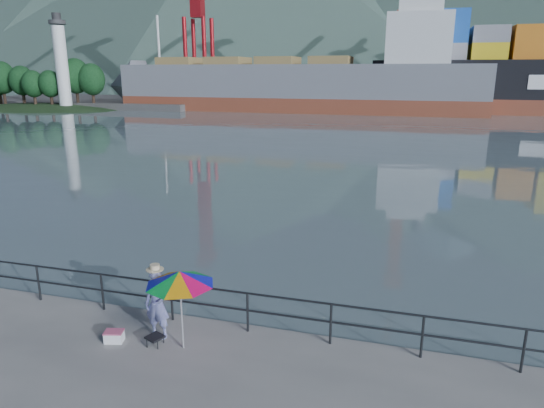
# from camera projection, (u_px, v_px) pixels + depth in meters

# --- Properties ---
(harbor_water) EXTENTS (500.00, 280.00, 0.00)m
(harbor_water) POSITION_uv_depth(u_px,v_px,m) (390.00, 94.00, 131.37)
(harbor_water) COLOR slate
(harbor_water) RESTS_ON ground
(far_dock) EXTENTS (200.00, 40.00, 0.40)m
(far_dock) POSITION_uv_depth(u_px,v_px,m) (432.00, 103.00, 94.43)
(far_dock) COLOR #514F4C
(far_dock) RESTS_ON ground
(guardrail) EXTENTS (22.00, 0.06, 1.03)m
(guardrail) POSITION_uv_depth(u_px,v_px,m) (136.00, 296.00, 12.35)
(guardrail) COLOR #2D3033
(guardrail) RESTS_ON ground
(lighthouse_islet) EXTENTS (48.00, 26.40, 19.20)m
(lighthouse_islet) POSITION_uv_depth(u_px,v_px,m) (41.00, 106.00, 82.91)
(lighthouse_islet) COLOR #263F1E
(lighthouse_islet) RESTS_ON ground
(fisherman) EXTENTS (0.62, 0.41, 1.69)m
(fisherman) POSITION_uv_depth(u_px,v_px,m) (157.00, 304.00, 11.23)
(fisherman) COLOR navy
(fisherman) RESTS_ON ground
(beach_umbrella) EXTENTS (1.57, 1.57, 1.87)m
(beach_umbrella) POSITION_uv_depth(u_px,v_px,m) (180.00, 278.00, 10.54)
(beach_umbrella) COLOR white
(beach_umbrella) RESTS_ON ground
(folding_stool) EXTENTS (0.45, 0.45, 0.23)m
(folding_stool) POSITION_uv_depth(u_px,v_px,m) (155.00, 340.00, 11.06)
(folding_stool) COLOR black
(folding_stool) RESTS_ON ground
(cooler_bag) EXTENTS (0.47, 0.37, 0.24)m
(cooler_bag) POSITION_uv_depth(u_px,v_px,m) (114.00, 337.00, 11.21)
(cooler_bag) COLOR white
(cooler_bag) RESTS_ON ground
(fishing_rod) EXTENTS (0.69, 1.54, 1.18)m
(fishing_rod) POSITION_uv_depth(u_px,v_px,m) (188.00, 312.00, 12.62)
(fishing_rod) COLOR black
(fishing_rod) RESTS_ON ground
(bulk_carrier) EXTENTS (57.12, 9.89, 14.50)m
(bulk_carrier) POSITION_uv_depth(u_px,v_px,m) (309.00, 84.00, 76.65)
(bulk_carrier) COLOR brown
(bulk_carrier) RESTS_ON ground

